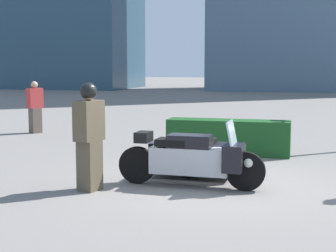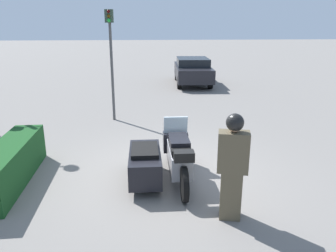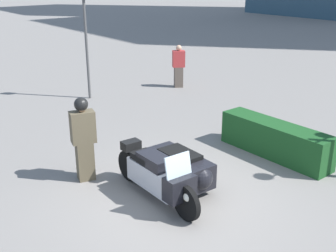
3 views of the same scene
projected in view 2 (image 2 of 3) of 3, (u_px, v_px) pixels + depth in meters
ground_plane at (162, 172)px, 7.20m from camera, size 160.00×160.00×0.00m
police_motorcycle at (160, 157)px, 6.79m from camera, size 2.55×1.34×1.16m
officer_rider at (232, 165)px, 5.23m from camera, size 0.41×0.55×1.79m
hedge_bush_curbside at (11, 164)px, 6.62m from camera, size 2.83×0.64×0.81m
traffic_light_near at (111, 50)px, 10.59m from camera, size 0.23×0.28×3.59m
parked_car_background at (192, 70)px, 18.22m from camera, size 4.88×2.22×1.44m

